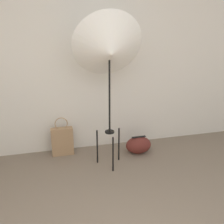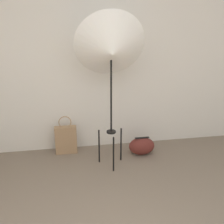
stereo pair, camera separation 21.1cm
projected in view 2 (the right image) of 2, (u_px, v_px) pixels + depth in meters
The scene contains 4 objects.
wall_back at pixel (73, 59), 3.51m from camera, with size 8.00×0.05×2.60m.
photo_umbrella at pixel (111, 50), 2.96m from camera, with size 0.84×0.57×1.90m.
tote_bag at pixel (66, 139), 3.67m from camera, with size 0.30×0.10×0.55m.
duffel_bag at pixel (142, 146), 3.66m from camera, with size 0.36×0.24×0.25m.
Camera 2 is at (-0.09, -1.01, 1.76)m, focal length 42.00 mm.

